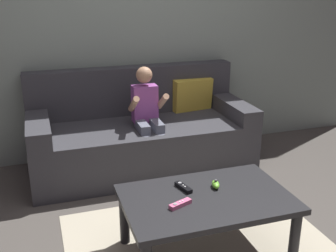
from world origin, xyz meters
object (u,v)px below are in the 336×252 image
nunchuk_lime (216,184)px  game_remote_pink_far_corner (180,204)px  person_seated_on_couch (148,115)px  couch (141,135)px  game_remote_black_near_edge (183,187)px  coffee_table (207,205)px

nunchuk_lime → game_remote_pink_far_corner: nunchuk_lime is taller
game_remote_pink_far_corner → person_seated_on_couch: bearing=82.9°
couch → person_seated_on_couch: (0.01, -0.18, 0.23)m
couch → game_remote_black_near_edge: 1.23m
game_remote_pink_far_corner → coffee_table: bearing=16.2°
person_seated_on_couch → coffee_table: person_seated_on_couch is taller
coffee_table → nunchuk_lime: (0.09, 0.08, 0.08)m
person_seated_on_couch → nunchuk_lime: (0.12, -1.08, -0.12)m
person_seated_on_couch → game_remote_black_near_edge: person_seated_on_couch is taller
coffee_table → game_remote_pink_far_corner: 0.20m
couch → nunchuk_lime: size_ratio=19.03×
nunchuk_lime → game_remote_pink_far_corner: size_ratio=0.68×
coffee_table → couch: bearing=91.7°
game_remote_black_near_edge → nunchuk_lime: bearing=-11.8°
person_seated_on_couch → nunchuk_lime: bearing=-83.6°
coffee_table → person_seated_on_couch: bearing=91.5°
coffee_table → game_remote_black_near_edge: game_remote_black_near_edge is taller
person_seated_on_couch → coffee_table: 1.19m
coffee_table → game_remote_pink_far_corner: bearing=-163.8°
coffee_table → game_remote_black_near_edge: size_ratio=6.72×
nunchuk_lime → game_remote_pink_far_corner: bearing=-153.4°
couch → game_remote_black_near_edge: couch is taller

